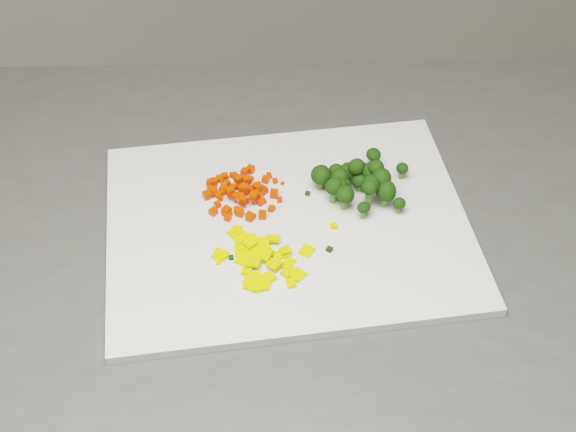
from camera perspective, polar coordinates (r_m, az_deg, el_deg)
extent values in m
cube|color=silver|center=(0.97, 0.00, -0.66)|extent=(0.47, 0.38, 0.01)
cube|color=red|center=(0.98, -3.71, 1.39)|extent=(0.01, 0.01, 0.01)
cube|color=red|center=(0.97, -3.42, 0.22)|extent=(0.01, 0.01, 0.01)
cube|color=red|center=(1.01, -3.93, 2.07)|extent=(0.01, 0.01, 0.01)
cube|color=red|center=(0.99, -2.07, 1.50)|extent=(0.01, 0.01, 0.01)
cube|color=red|center=(1.00, -4.62, 1.94)|extent=(0.01, 0.01, 0.01)
cube|color=red|center=(1.02, -4.52, 2.79)|extent=(0.01, 0.01, 0.01)
cube|color=red|center=(1.01, -3.53, 2.13)|extent=(0.01, 0.01, 0.01)
cube|color=red|center=(1.02, -3.81, 2.88)|extent=(0.01, 0.01, 0.01)
cube|color=red|center=(1.01, -1.60, 2.61)|extent=(0.01, 0.01, 0.01)
cube|color=red|center=(1.03, -3.09, 3.14)|extent=(0.01, 0.01, 0.01)
cube|color=red|center=(0.98, -3.71, 0.49)|extent=(0.01, 0.01, 0.01)
cube|color=red|center=(0.98, -2.37, 1.52)|extent=(0.01, 0.01, 0.01)
cube|color=red|center=(0.99, -3.89, 2.04)|extent=(0.01, 0.01, 0.01)
cube|color=red|center=(0.99, -1.77, 1.07)|extent=(0.01, 0.01, 0.01)
cube|color=red|center=(0.99, -0.98, 1.59)|extent=(0.01, 0.01, 0.01)
cube|color=red|center=(0.99, -2.17, 2.12)|extent=(0.01, 0.01, 0.01)
cube|color=red|center=(0.98, -5.04, 0.81)|extent=(0.01, 0.01, 0.01)
cube|color=red|center=(0.98, -3.21, 1.15)|extent=(0.01, 0.01, 0.01)
cube|color=red|center=(1.00, -1.79, 1.83)|extent=(0.01, 0.01, 0.01)
cube|color=red|center=(1.01, -5.52, 1.94)|extent=(0.01, 0.01, 0.01)
cube|color=red|center=(0.97, -4.40, 0.36)|extent=(0.01, 0.01, 0.01)
cube|color=red|center=(0.99, -4.81, 1.27)|extent=(0.01, 0.01, 0.01)
cube|color=red|center=(1.00, -4.67, 1.68)|extent=(0.01, 0.01, 0.01)
cube|color=red|center=(1.01, -0.93, 2.51)|extent=(0.01, 0.01, 0.01)
cube|color=red|center=(0.99, -3.24, 1.91)|extent=(0.01, 0.01, 0.01)
cube|color=red|center=(1.01, -4.33, 2.33)|extent=(0.01, 0.01, 0.01)
cube|color=red|center=(0.97, -3.49, 0.28)|extent=(0.01, 0.01, 0.01)
cube|color=red|center=(0.97, -1.82, 0.09)|extent=(0.01, 0.01, 0.01)
cube|color=red|center=(0.98, -1.98, 0.96)|extent=(0.01, 0.01, 0.01)
cube|color=red|center=(1.00, -2.58, 1.90)|extent=(0.01, 0.01, 0.01)
cube|color=red|center=(0.97, -2.73, -0.12)|extent=(0.01, 0.01, 0.01)
cube|color=red|center=(0.98, -2.51, 1.37)|extent=(0.01, 0.01, 0.01)
cube|color=red|center=(1.01, -5.26, 2.43)|extent=(0.01, 0.01, 0.01)
cube|color=red|center=(0.98, -3.39, 1.39)|extent=(0.01, 0.01, 0.01)
cube|color=red|center=(1.00, -4.52, 1.95)|extent=(0.01, 0.01, 0.01)
cube|color=red|center=(1.00, -3.54, 2.60)|extent=(0.01, 0.01, 0.01)
cube|color=red|center=(0.99, -4.15, 1.75)|extent=(0.01, 0.01, 0.01)
cube|color=red|center=(0.99, -0.60, 1.17)|extent=(0.01, 0.01, 0.01)
cube|color=red|center=(1.02, -3.12, 2.65)|extent=(0.01, 0.01, 0.01)
cube|color=red|center=(1.02, -4.95, 2.70)|extent=(0.01, 0.01, 0.01)
cube|color=red|center=(0.99, -3.20, 1.85)|extent=(0.01, 0.01, 0.01)
cube|color=red|center=(0.97, -4.20, 0.24)|extent=(0.01, 0.01, 0.01)
cube|color=red|center=(1.01, -5.58, 2.37)|extent=(0.01, 0.01, 0.01)
cube|color=red|center=(1.03, -2.70, 3.33)|extent=(0.01, 0.01, 0.01)
cube|color=red|center=(1.02, -5.52, 2.44)|extent=(0.01, 0.01, 0.01)
cube|color=red|center=(1.00, -2.99, 1.71)|extent=(0.01, 0.01, 0.01)
cube|color=red|center=(0.99, -3.06, 1.12)|extent=(0.01, 0.01, 0.01)
cube|color=red|center=(1.00, -5.33, 1.54)|extent=(0.01, 0.01, 0.01)
cube|color=red|center=(0.99, -2.17, 2.05)|extent=(0.01, 0.01, 0.01)
cube|color=red|center=(0.98, -1.22, 0.50)|extent=(0.01, 0.01, 0.01)
cube|color=red|center=(1.02, -1.37, 2.90)|extent=(0.01, 0.01, 0.01)
cube|color=red|center=(0.98, -1.14, 0.55)|extent=(0.01, 0.01, 0.01)
cube|color=red|center=(0.98, -3.43, 1.21)|extent=(0.01, 0.01, 0.01)
cube|color=red|center=(0.97, -4.30, -0.11)|extent=(0.01, 0.01, 0.01)
cube|color=red|center=(1.00, -5.78, 1.49)|extent=(0.01, 0.01, 0.01)
cube|color=red|center=(1.00, -4.97, 1.46)|extent=(0.01, 0.01, 0.01)
cube|color=red|center=(1.00, -2.89, 2.58)|extent=(0.01, 0.01, 0.01)
cube|color=red|center=(0.98, -5.35, 0.31)|extent=(0.01, 0.01, 0.01)
cube|color=red|center=(0.99, -2.21, 1.53)|extent=(0.01, 0.01, 0.01)
cube|color=red|center=(0.97, -4.51, 0.18)|extent=(0.01, 0.01, 0.01)
cube|color=red|center=(1.02, -4.77, 2.57)|extent=(0.01, 0.01, 0.01)
cube|color=red|center=(1.00, -5.30, 1.76)|extent=(0.01, 0.01, 0.01)
cube|color=red|center=(0.99, -3.12, 1.98)|extent=(0.01, 0.01, 0.01)
cube|color=red|center=(0.97, -2.54, -0.04)|extent=(0.01, 0.01, 0.01)
cube|color=red|center=(0.98, -5.37, 0.28)|extent=(0.01, 0.01, 0.01)
cube|color=red|center=(1.02, -2.69, 2.64)|extent=(0.01, 0.01, 0.01)
cube|color=red|center=(1.01, -5.58, 1.98)|extent=(0.01, 0.01, 0.01)
cube|color=red|center=(1.02, -4.01, 2.92)|extent=(0.01, 0.01, 0.01)
cube|color=yellow|center=(0.92, -0.19, -2.42)|extent=(0.01, 0.01, 0.00)
cube|color=yellow|center=(0.95, -3.40, -1.58)|extent=(0.02, 0.02, 0.01)
cube|color=yellow|center=(0.90, 0.20, -4.78)|extent=(0.01, 0.01, 0.01)
cube|color=yellow|center=(0.93, -1.76, -1.97)|extent=(0.02, 0.02, 0.01)
cube|color=yellow|center=(0.93, -0.51, -2.78)|extent=(0.02, 0.01, 0.00)
cube|color=yellow|center=(0.90, -2.38, -4.46)|extent=(0.02, 0.02, 0.01)
cube|color=yellow|center=(0.93, -2.31, -2.51)|extent=(0.01, 0.02, 0.01)
cube|color=yellow|center=(0.91, -0.96, -3.44)|extent=(0.02, 0.02, 0.01)
cube|color=yellow|center=(0.94, -2.78, -1.59)|extent=(0.02, 0.02, 0.01)
cube|color=yellow|center=(0.93, -4.84, -2.76)|extent=(0.02, 0.02, 0.01)
cube|color=yellow|center=(0.93, -3.02, -2.28)|extent=(0.02, 0.02, 0.01)
cube|color=yellow|center=(0.93, -4.84, -2.88)|extent=(0.02, 0.02, 0.01)
cube|color=yellow|center=(0.92, -1.68, -2.77)|extent=(0.02, 0.02, 0.01)
cube|color=yellow|center=(0.93, -2.69, -1.93)|extent=(0.02, 0.02, 0.01)
cube|color=yellow|center=(0.90, -1.65, -4.90)|extent=(0.02, 0.02, 0.01)
cube|color=yellow|center=(0.90, -2.52, -4.94)|extent=(0.02, 0.02, 0.01)
cube|color=yellow|center=(0.91, -2.91, -3.82)|extent=(0.02, 0.02, 0.01)
cube|color=yellow|center=(0.95, -3.68, -1.06)|extent=(0.02, 0.02, 0.01)
cube|color=yellow|center=(0.93, -3.42, -2.51)|extent=(0.02, 0.02, 0.01)
cube|color=yellow|center=(0.92, -2.49, -2.97)|extent=(0.02, 0.02, 0.01)
cube|color=yellow|center=(0.92, -1.66, -2.61)|extent=(0.02, 0.01, 0.01)
cube|color=yellow|center=(0.90, -1.51, -4.45)|extent=(0.02, 0.02, 0.01)
cube|color=yellow|center=(0.92, -1.74, -2.74)|extent=(0.01, 0.02, 0.01)
cube|color=yellow|center=(0.90, -2.77, -4.83)|extent=(0.02, 0.02, 0.01)
cube|color=yellow|center=(0.93, -1.51, -2.39)|extent=(0.02, 0.02, 0.00)
cube|color=yellow|center=(0.91, -0.01, -4.02)|extent=(0.02, 0.02, 0.01)
cube|color=yellow|center=(0.95, -3.95, -1.27)|extent=(0.01, 0.02, 0.01)
cube|color=yellow|center=(0.92, -3.33, -3.21)|extent=(0.02, 0.02, 0.00)
cube|color=yellow|center=(0.93, -3.20, -2.83)|extent=(0.01, 0.01, 0.01)
cube|color=yellow|center=(0.92, -2.09, -2.92)|extent=(0.02, 0.02, 0.01)
cube|color=yellow|center=(0.93, 1.34, -2.50)|extent=(0.02, 0.02, 0.01)
cube|color=yellow|center=(0.94, -1.08, -1.61)|extent=(0.02, 0.02, 0.01)
cube|color=yellow|center=(0.92, 0.04, -3.40)|extent=(0.02, 0.02, 0.01)
cube|color=yellow|center=(0.90, -2.68, -4.77)|extent=(0.02, 0.02, 0.01)
cube|color=yellow|center=(0.91, 0.64, -4.18)|extent=(0.02, 0.02, 0.00)
cube|color=yellow|center=(0.90, -2.00, -4.98)|extent=(0.01, 0.02, 0.01)
cube|color=yellow|center=(0.91, -2.45, -3.25)|extent=(0.02, 0.02, 0.01)
cube|color=yellow|center=(0.92, -4.97, -3.34)|extent=(0.01, 0.01, 0.00)
cube|color=yellow|center=(0.96, 3.25, -0.70)|extent=(0.01, 0.01, 0.01)
cube|color=black|center=(0.93, 2.96, -2.38)|extent=(0.01, 0.01, 0.00)
cube|color=black|center=(1.01, 2.43, 2.25)|extent=(0.01, 0.01, 0.01)
cube|color=black|center=(1.00, -5.64, 1.43)|extent=(0.01, 0.01, 0.00)
cube|color=red|center=(0.97, -2.77, 0.08)|extent=(0.01, 0.01, 0.01)
cube|color=black|center=(0.93, -4.07, -2.97)|extent=(0.01, 0.01, 0.00)
cube|color=black|center=(1.00, 1.41, 1.62)|extent=(0.01, 0.01, 0.00)
cube|color=red|center=(1.01, -0.40, 2.34)|extent=(0.01, 0.01, 0.00)
cube|color=red|center=(0.95, -2.97, -1.43)|extent=(0.01, 0.01, 0.00)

